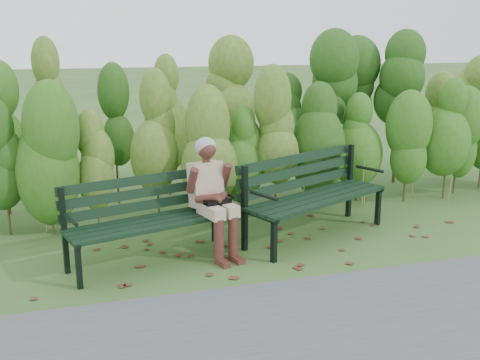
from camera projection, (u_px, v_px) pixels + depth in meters
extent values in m
plane|color=#365826|center=(248.00, 249.00, 6.54)|extent=(80.00, 80.00, 0.00)
cube|color=#474749|center=(330.00, 346.00, 4.50)|extent=(60.00, 2.50, 0.01)
cylinder|color=#47381E|center=(4.00, 205.00, 6.90)|extent=(0.03, 0.03, 0.80)
cylinder|color=#47381E|center=(56.00, 201.00, 7.07)|extent=(0.03, 0.03, 0.80)
ellipsoid|color=#395F17|center=(52.00, 151.00, 6.91)|extent=(0.64, 0.64, 1.44)
cylinder|color=#47381E|center=(106.00, 197.00, 7.23)|extent=(0.03, 0.03, 0.80)
ellipsoid|color=#395F17|center=(103.00, 148.00, 7.07)|extent=(0.64, 0.64, 1.44)
cylinder|color=#47381E|center=(153.00, 193.00, 7.40)|extent=(0.03, 0.03, 0.80)
ellipsoid|color=#395F17|center=(151.00, 146.00, 7.24)|extent=(0.64, 0.64, 1.44)
cylinder|color=#47381E|center=(198.00, 190.00, 7.57)|extent=(0.03, 0.03, 0.80)
ellipsoid|color=#395F17|center=(198.00, 143.00, 7.41)|extent=(0.64, 0.64, 1.44)
cylinder|color=#47381E|center=(242.00, 187.00, 7.73)|extent=(0.03, 0.03, 0.80)
ellipsoid|color=#395F17|center=(242.00, 141.00, 7.57)|extent=(0.64, 0.64, 1.44)
cylinder|color=#47381E|center=(283.00, 183.00, 7.90)|extent=(0.03, 0.03, 0.80)
ellipsoid|color=#395F17|center=(284.00, 139.00, 7.74)|extent=(0.64, 0.64, 1.44)
cylinder|color=#47381E|center=(323.00, 180.00, 8.07)|extent=(0.03, 0.03, 0.80)
ellipsoid|color=#395F17|center=(325.00, 136.00, 7.91)|extent=(0.64, 0.64, 1.44)
cylinder|color=#47381E|center=(362.00, 177.00, 8.23)|extent=(0.03, 0.03, 0.80)
ellipsoid|color=#395F17|center=(364.00, 134.00, 8.08)|extent=(0.64, 0.64, 1.44)
cylinder|color=#47381E|center=(398.00, 175.00, 8.40)|extent=(0.03, 0.03, 0.80)
ellipsoid|color=#395F17|center=(401.00, 132.00, 8.24)|extent=(0.64, 0.64, 1.44)
cylinder|color=#47381E|center=(434.00, 172.00, 8.57)|extent=(0.03, 0.03, 0.80)
ellipsoid|color=#395F17|center=(437.00, 130.00, 8.41)|extent=(0.64, 0.64, 1.44)
cylinder|color=#47381E|center=(467.00, 169.00, 8.74)|extent=(0.03, 0.03, 0.80)
ellipsoid|color=#395F17|center=(472.00, 129.00, 8.58)|extent=(0.64, 0.64, 1.44)
cylinder|color=#47381E|center=(16.00, 174.00, 7.81)|extent=(0.04, 0.04, 1.10)
ellipsoid|color=#2B4C14|center=(9.00, 111.00, 7.59)|extent=(0.70, 0.70, 1.98)
cylinder|color=#47381E|center=(73.00, 170.00, 8.02)|extent=(0.04, 0.04, 1.10)
ellipsoid|color=#2B4C14|center=(68.00, 109.00, 7.80)|extent=(0.70, 0.70, 1.98)
cylinder|color=#47381E|center=(127.00, 167.00, 8.23)|extent=(0.04, 0.04, 1.10)
ellipsoid|color=#2B4C14|center=(124.00, 107.00, 8.01)|extent=(0.70, 0.70, 1.98)
cylinder|color=#47381E|center=(179.00, 164.00, 8.44)|extent=(0.04, 0.04, 1.10)
ellipsoid|color=#2B4C14|center=(177.00, 105.00, 8.22)|extent=(0.70, 0.70, 1.98)
cylinder|color=#47381E|center=(228.00, 161.00, 8.65)|extent=(0.04, 0.04, 1.10)
ellipsoid|color=#2B4C14|center=(228.00, 104.00, 8.43)|extent=(0.70, 0.70, 1.98)
cylinder|color=#47381E|center=(275.00, 158.00, 8.86)|extent=(0.04, 0.04, 1.10)
ellipsoid|color=#2B4C14|center=(276.00, 102.00, 8.64)|extent=(0.70, 0.70, 1.98)
cylinder|color=#47381E|center=(320.00, 155.00, 9.07)|extent=(0.04, 0.04, 1.10)
ellipsoid|color=#2B4C14|center=(322.00, 100.00, 8.85)|extent=(0.70, 0.70, 1.98)
cylinder|color=#47381E|center=(363.00, 152.00, 9.28)|extent=(0.04, 0.04, 1.10)
ellipsoid|color=#2B4C14|center=(365.00, 99.00, 9.06)|extent=(0.70, 0.70, 1.98)
cylinder|color=#47381E|center=(403.00, 150.00, 9.49)|extent=(0.04, 0.04, 1.10)
ellipsoid|color=#2B4C14|center=(407.00, 97.00, 9.27)|extent=(0.70, 0.70, 1.98)
cylinder|color=#47381E|center=(442.00, 147.00, 9.69)|extent=(0.04, 0.04, 1.10)
ellipsoid|color=#2B4C14|center=(447.00, 96.00, 9.48)|extent=(0.70, 0.70, 1.98)
cylinder|color=#47381E|center=(480.00, 145.00, 9.90)|extent=(0.04, 0.04, 1.10)
cube|color=brown|center=(140.00, 253.00, 6.41)|extent=(0.11, 0.11, 0.01)
cube|color=brown|center=(46.00, 297.00, 5.34)|extent=(0.10, 0.11, 0.01)
cube|color=brown|center=(457.00, 263.00, 6.14)|extent=(0.11, 0.11, 0.01)
cube|color=brown|center=(373.00, 232.00, 7.10)|extent=(0.08, 0.10, 0.01)
cube|color=brown|center=(265.00, 232.00, 7.11)|extent=(0.09, 0.11, 0.01)
cube|color=brown|center=(250.00, 237.00, 6.92)|extent=(0.11, 0.10, 0.01)
cube|color=brown|center=(289.00, 231.00, 7.15)|extent=(0.09, 0.11, 0.01)
cube|color=brown|center=(362.00, 212.00, 7.92)|extent=(0.07, 0.09, 0.01)
cube|color=brown|center=(383.00, 217.00, 7.69)|extent=(0.11, 0.10, 0.01)
cube|color=brown|center=(428.00, 232.00, 7.11)|extent=(0.09, 0.11, 0.01)
cube|color=brown|center=(302.00, 221.00, 7.55)|extent=(0.10, 0.11, 0.01)
cube|color=brown|center=(25.00, 294.00, 5.40)|extent=(0.10, 0.09, 0.01)
cube|color=brown|center=(352.00, 230.00, 7.17)|extent=(0.11, 0.10, 0.01)
cube|color=brown|center=(411.00, 269.00, 5.99)|extent=(0.10, 0.08, 0.01)
cube|color=brown|center=(5.00, 262.00, 6.18)|extent=(0.10, 0.11, 0.01)
cube|color=brown|center=(256.00, 297.00, 5.34)|extent=(0.10, 0.11, 0.01)
cube|color=brown|center=(326.00, 246.00, 6.63)|extent=(0.11, 0.11, 0.01)
cube|color=brown|center=(205.00, 232.00, 7.10)|extent=(0.11, 0.11, 0.01)
cube|color=brown|center=(139.00, 269.00, 5.99)|extent=(0.09, 0.11, 0.01)
cube|color=brown|center=(75.00, 248.00, 6.56)|extent=(0.10, 0.09, 0.01)
cube|color=brown|center=(249.00, 262.00, 6.17)|extent=(0.11, 0.11, 0.01)
cube|color=brown|center=(69.00, 280.00, 5.72)|extent=(0.11, 0.11, 0.01)
cube|color=brown|center=(418.00, 220.00, 7.59)|extent=(0.10, 0.11, 0.01)
cube|color=brown|center=(201.00, 258.00, 6.28)|extent=(0.09, 0.10, 0.01)
cube|color=brown|center=(246.00, 278.00, 5.76)|extent=(0.07, 0.09, 0.01)
cube|color=brown|center=(445.00, 235.00, 6.99)|extent=(0.10, 0.08, 0.01)
cube|color=brown|center=(316.00, 216.00, 7.73)|extent=(0.10, 0.08, 0.01)
cube|color=brown|center=(226.00, 240.00, 6.82)|extent=(0.11, 0.10, 0.01)
cube|color=brown|center=(346.00, 270.00, 5.95)|extent=(0.10, 0.11, 0.01)
cube|color=brown|center=(179.00, 241.00, 6.80)|extent=(0.11, 0.11, 0.01)
cube|color=brown|center=(126.00, 243.00, 6.74)|extent=(0.11, 0.11, 0.01)
cube|color=brown|center=(369.00, 217.00, 7.71)|extent=(0.11, 0.09, 0.01)
cube|color=brown|center=(292.00, 244.00, 6.71)|extent=(0.11, 0.11, 0.01)
cube|color=brown|center=(22.00, 284.00, 5.62)|extent=(0.10, 0.09, 0.01)
cube|color=brown|center=(437.00, 234.00, 7.05)|extent=(0.11, 0.11, 0.01)
cube|color=brown|center=(217.00, 252.00, 6.44)|extent=(0.09, 0.10, 0.01)
cube|color=black|center=(161.00, 228.00, 5.88)|extent=(1.82, 0.61, 0.04)
cube|color=black|center=(156.00, 224.00, 5.99)|extent=(1.82, 0.61, 0.04)
cube|color=black|center=(151.00, 221.00, 6.09)|extent=(1.82, 0.61, 0.04)
cube|color=black|center=(146.00, 218.00, 6.20)|extent=(1.82, 0.61, 0.04)
cube|color=black|center=(142.00, 206.00, 6.25)|extent=(1.80, 0.56, 0.11)
cube|color=black|center=(141.00, 193.00, 6.23)|extent=(1.80, 0.56, 0.11)
cube|color=black|center=(140.00, 180.00, 6.20)|extent=(1.80, 0.56, 0.11)
cube|color=black|center=(79.00, 267.00, 5.47)|extent=(0.06, 0.06, 0.46)
cube|color=black|center=(64.00, 231.00, 5.78)|extent=(0.06, 0.06, 0.93)
cube|color=black|center=(71.00, 240.00, 5.59)|extent=(0.19, 0.51, 0.04)
cylinder|color=black|center=(71.00, 220.00, 5.49)|extent=(0.14, 0.38, 0.04)
cube|color=black|center=(234.00, 234.00, 6.39)|extent=(0.06, 0.06, 0.46)
cube|color=black|center=(214.00, 204.00, 6.69)|extent=(0.06, 0.06, 0.93)
cube|color=black|center=(224.00, 211.00, 6.50)|extent=(0.19, 0.51, 0.04)
cylinder|color=black|center=(226.00, 193.00, 6.40)|extent=(0.14, 0.38, 0.04)
cube|color=black|center=(331.00, 202.00, 6.67)|extent=(1.87, 0.96, 0.04)
cube|color=black|center=(322.00, 199.00, 6.78)|extent=(1.87, 0.96, 0.04)
cube|color=black|center=(313.00, 197.00, 6.88)|extent=(1.87, 0.96, 0.04)
cube|color=black|center=(305.00, 194.00, 6.98)|extent=(1.87, 0.96, 0.04)
cube|color=black|center=(299.00, 183.00, 7.02)|extent=(1.85, 0.91, 0.12)
cube|color=black|center=(298.00, 171.00, 7.00)|extent=(1.85, 0.91, 0.12)
cube|color=black|center=(297.00, 159.00, 6.97)|extent=(1.85, 0.91, 0.12)
cube|color=black|center=(274.00, 241.00, 6.11)|extent=(0.07, 0.07, 0.50)
cube|color=black|center=(245.00, 209.00, 6.40)|extent=(0.07, 0.07, 1.00)
cube|color=black|center=(260.00, 216.00, 6.22)|extent=(0.29, 0.53, 0.04)
cylinder|color=black|center=(264.00, 196.00, 6.12)|extent=(0.21, 0.40, 0.04)
cube|color=black|center=(378.00, 206.00, 7.34)|extent=(0.07, 0.07, 0.50)
cube|color=black|center=(350.00, 181.00, 7.63)|extent=(0.07, 0.07, 1.00)
cube|color=black|center=(365.00, 186.00, 7.45)|extent=(0.29, 0.53, 0.04)
cylinder|color=black|center=(370.00, 169.00, 7.34)|extent=(0.21, 0.40, 0.04)
cube|color=tan|center=(211.00, 211.00, 6.15)|extent=(0.25, 0.45, 0.13)
cube|color=tan|center=(225.00, 208.00, 6.24)|extent=(0.25, 0.45, 0.13)
cylinder|color=#4F241E|center=(219.00, 241.00, 6.08)|extent=(0.14, 0.14, 0.50)
cylinder|color=#4F241E|center=(233.00, 238.00, 6.18)|extent=(0.14, 0.14, 0.50)
cube|color=#4F241E|center=(223.00, 263.00, 6.07)|extent=(0.14, 0.22, 0.06)
cube|color=#4F241E|center=(237.00, 259.00, 6.17)|extent=(0.14, 0.22, 0.06)
cube|color=tan|center=(206.00, 184.00, 6.36)|extent=(0.42, 0.34, 0.52)
cylinder|color=#4F241E|center=(206.00, 161.00, 6.28)|extent=(0.09, 0.09, 0.10)
sphere|color=#4F241E|center=(207.00, 149.00, 6.24)|extent=(0.21, 0.21, 0.21)
ellipsoid|color=gray|center=(205.00, 147.00, 6.25)|extent=(0.24, 0.23, 0.22)
cylinder|color=#4F241E|center=(192.00, 181.00, 6.16)|extent=(0.14, 0.23, 0.31)
cylinder|color=#4F241E|center=(225.00, 176.00, 6.38)|extent=(0.14, 0.23, 0.31)
cylinder|color=#4F241E|center=(207.00, 198.00, 6.16)|extent=(0.27, 0.23, 0.13)
cylinder|color=#4F241E|center=(223.00, 195.00, 6.27)|extent=(0.18, 0.28, 0.13)
sphere|color=#4F241E|center=(218.00, 200.00, 6.17)|extent=(0.11, 0.11, 0.11)
cube|color=black|center=(218.00, 206.00, 6.19)|extent=(0.32, 0.20, 0.16)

